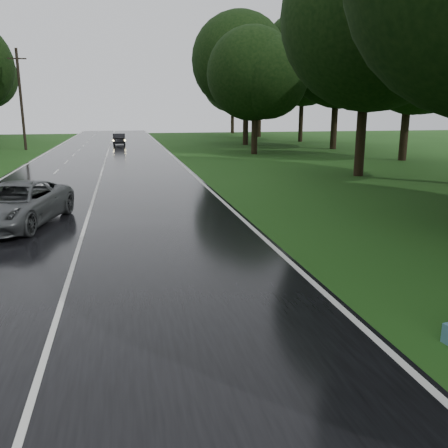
{
  "coord_description": "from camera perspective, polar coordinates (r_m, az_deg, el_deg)",
  "views": [
    {
      "loc": [
        1.47,
        -7.21,
        4.11
      ],
      "look_at": [
        4.04,
        4.82,
        1.1
      ],
      "focal_mm": 37.59,
      "sensor_mm": 36.0,
      "label": 1
    }
  ],
  "objects": [
    {
      "name": "ground",
      "position": [
        8.43,
        -21.37,
        -16.47
      ],
      "size": [
        160.0,
        160.0,
        0.0
      ],
      "primitive_type": "plane",
      "color": "#1F4915",
      "rests_on": "ground"
    },
    {
      "name": "road",
      "position": [
        27.55,
        -15.05,
        4.74
      ],
      "size": [
        12.0,
        140.0,
        0.04
      ],
      "primitive_type": "cube",
      "color": "black",
      "rests_on": "ground"
    },
    {
      "name": "lane_center",
      "position": [
        27.55,
        -15.05,
        4.79
      ],
      "size": [
        0.12,
        140.0,
        0.01
      ],
      "primitive_type": "cube",
      "color": "silver",
      "rests_on": "road"
    },
    {
      "name": "grey_car",
      "position": [
        18.39,
        -23.99,
        2.2
      ],
      "size": [
        3.84,
        5.98,
        1.53
      ],
      "primitive_type": "imported",
      "rotation": [
        0.0,
        0.0,
        6.03
      ],
      "color": "#494D4E",
      "rests_on": "road"
    },
    {
      "name": "far_car",
      "position": [
        58.16,
        -12.63,
        10.06
      ],
      "size": [
        1.43,
        4.01,
        1.32
      ],
      "primitive_type": "imported",
      "rotation": [
        0.0,
        0.0,
        3.13
      ],
      "color": "black",
      "rests_on": "road"
    },
    {
      "name": "utility_pole_far",
      "position": [
        53.96,
        -22.94,
        8.31
      ],
      "size": [
        1.8,
        0.28,
        10.11
      ],
      "primitive_type": null,
      "color": "black",
      "rests_on": "ground"
    },
    {
      "name": "tree_right_d",
      "position": [
        31.33,
        15.99,
        5.68
      ],
      "size": [
        10.16,
        10.16,
        15.87
      ],
      "primitive_type": null,
      "color": "black",
      "rests_on": "ground"
    },
    {
      "name": "tree_right_e",
      "position": [
        45.15,
        3.68,
        8.49
      ],
      "size": [
        7.93,
        7.93,
        12.39
      ],
      "primitive_type": null,
      "color": "black",
      "rests_on": "ground"
    },
    {
      "name": "tree_right_f",
      "position": [
        57.04,
        2.62,
        9.6
      ],
      "size": [
        10.4,
        10.4,
        16.26
      ],
      "primitive_type": null,
      "color": "black",
      "rests_on": "ground"
    }
  ]
}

